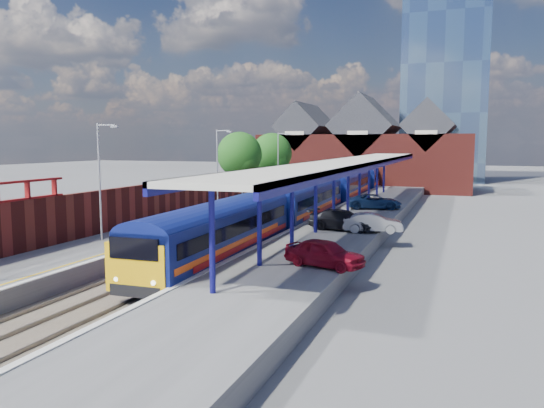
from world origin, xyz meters
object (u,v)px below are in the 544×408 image
(train, at_px, (329,191))
(platform_sign, at_px, (242,189))
(lamp_post_c, at_px, (219,164))
(parked_car_silver, at_px, (372,223))
(lamp_post_d, at_px, (279,159))
(parked_car_red, at_px, (325,253))
(parked_car_dark, at_px, (343,220))
(parked_car_blue, at_px, (375,202))
(lamp_post_b, at_px, (101,174))

(train, relative_size, platform_sign, 26.39)
(lamp_post_c, distance_m, parked_car_silver, 17.06)
(lamp_post_d, height_order, parked_car_red, lamp_post_d)
(train, height_order, lamp_post_c, lamp_post_c)
(lamp_post_d, height_order, parked_car_dark, lamp_post_d)
(parked_car_blue, bearing_deg, lamp_post_d, 37.11)
(train, xyz_separation_m, parked_car_red, (6.51, -26.87, -0.46))
(lamp_post_d, distance_m, parked_car_silver, 28.15)
(parked_car_dark, bearing_deg, lamp_post_c, 67.19)
(train, xyz_separation_m, parked_car_dark, (5.00, -16.09, -0.44))
(lamp_post_d, xyz_separation_m, parked_car_red, (14.37, -34.20, -3.33))
(lamp_post_c, height_order, parked_car_red, lamp_post_c)
(lamp_post_b, relative_size, platform_sign, 2.80)
(train, relative_size, lamp_post_d, 9.42)
(parked_car_red, height_order, parked_car_dark, parked_car_dark)
(parked_car_red, bearing_deg, train, 30.26)
(lamp_post_d, relative_size, parked_car_dark, 1.50)
(lamp_post_b, distance_m, parked_car_blue, 24.78)
(lamp_post_d, height_order, platform_sign, lamp_post_d)
(lamp_post_b, distance_m, parked_car_dark, 15.81)
(lamp_post_b, relative_size, parked_car_blue, 1.49)
(train, distance_m, lamp_post_d, 11.12)
(lamp_post_b, xyz_separation_m, parked_car_red, (14.37, -2.20, -3.33))
(platform_sign, height_order, parked_car_silver, platform_sign)
(lamp_post_b, distance_m, lamp_post_d, 32.00)
(parked_car_silver, bearing_deg, parked_car_red, 164.62)
(parked_car_blue, bearing_deg, lamp_post_b, 135.92)
(parked_car_silver, distance_m, parked_car_dark, 2.03)
(platform_sign, relative_size, parked_car_silver, 0.65)
(platform_sign, distance_m, parked_car_red, 24.05)
(platform_sign, distance_m, parked_car_dark, 14.89)
(lamp_post_d, bearing_deg, parked_car_silver, -57.87)
(parked_car_silver, bearing_deg, parked_car_blue, -4.09)
(platform_sign, xyz_separation_m, parked_car_red, (13.01, -20.20, -1.02))
(lamp_post_b, height_order, lamp_post_c, same)
(train, xyz_separation_m, parked_car_blue, (5.11, -3.82, -0.47))
(platform_sign, bearing_deg, parked_car_blue, 13.83)
(parked_car_silver, distance_m, parked_car_blue, 12.67)
(parked_car_silver, relative_size, parked_car_blue, 0.83)
(lamp_post_d, xyz_separation_m, parked_car_dark, (12.85, -23.41, -3.31))
(lamp_post_b, xyz_separation_m, lamp_post_d, (0.00, 32.00, 0.00))
(lamp_post_c, bearing_deg, parked_car_dark, -29.98)
(lamp_post_d, distance_m, platform_sign, 14.25)
(lamp_post_b, distance_m, platform_sign, 18.20)
(platform_sign, bearing_deg, lamp_post_d, 95.56)
(lamp_post_d, relative_size, parked_car_silver, 1.81)
(train, bearing_deg, lamp_post_d, 137.00)
(parked_car_dark, bearing_deg, train, 24.42)
(lamp_post_c, distance_m, lamp_post_d, 16.00)
(platform_sign, distance_m, parked_car_silver, 16.64)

